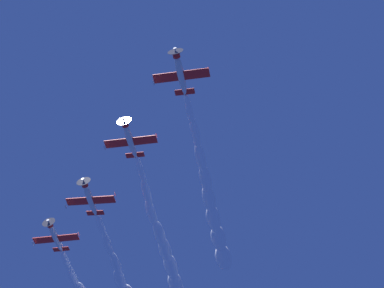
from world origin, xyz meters
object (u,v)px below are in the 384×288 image
(airplane_left_wingman, at_px, (130,139))
(airplane_slot_tail, at_px, (55,236))
(airplane_lead, at_px, (180,72))
(airplane_right_wingman, at_px, (90,198))

(airplane_left_wingman, bearing_deg, airplane_slot_tail, -2.36)
(airplane_lead, xyz_separation_m, airplane_slot_tail, (41.24, -1.43, -0.26))
(airplane_left_wingman, xyz_separation_m, airplane_right_wingman, (13.38, -0.82, -1.61))
(airplane_left_wingman, xyz_separation_m, airplane_slot_tail, (26.87, -1.11, 0.66))
(airplane_right_wingman, bearing_deg, airplane_lead, 177.65)
(airplane_slot_tail, bearing_deg, airplane_lead, 178.02)
(airplane_lead, distance_m, airplane_right_wingman, 27.89)
(airplane_slot_tail, bearing_deg, airplane_left_wingman, 177.64)
(airplane_right_wingman, relative_size, airplane_slot_tail, 0.99)
(airplane_right_wingman, xyz_separation_m, airplane_slot_tail, (13.49, -0.28, 2.27))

